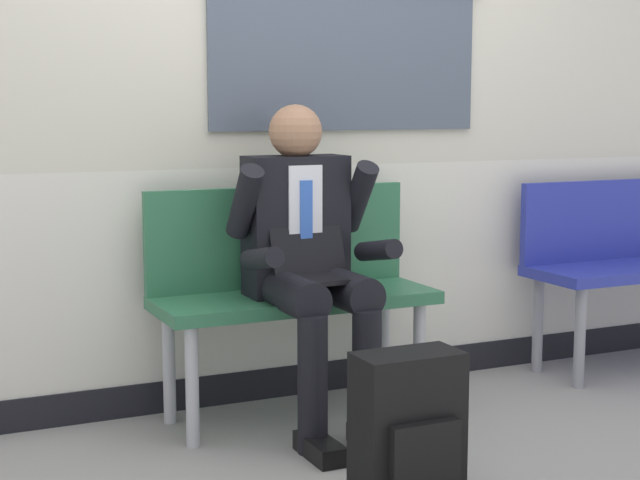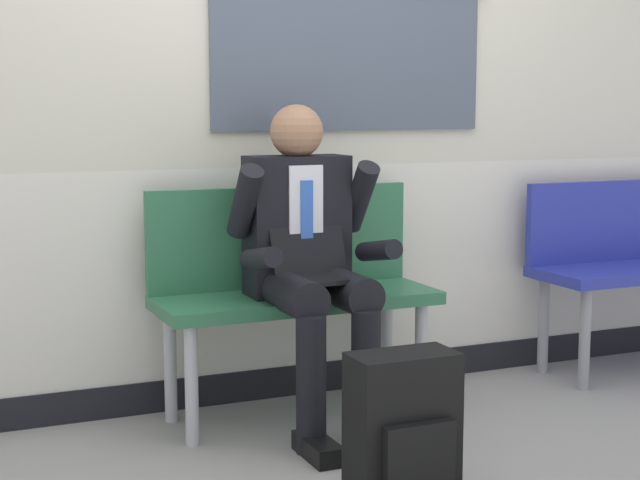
# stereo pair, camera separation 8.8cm
# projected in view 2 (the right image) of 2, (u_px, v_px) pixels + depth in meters

# --- Properties ---
(ground_plane) EXTENTS (18.00, 18.00, 0.00)m
(ground_plane) POSITION_uv_depth(u_px,v_px,m) (349.00, 450.00, 3.57)
(ground_plane) COLOR gray
(station_wall) EXTENTS (5.52, 0.16, 2.75)m
(station_wall) POSITION_uv_depth(u_px,v_px,m) (272.00, 77.00, 4.10)
(station_wall) COLOR beige
(station_wall) RESTS_ON ground
(bench_with_person) EXTENTS (1.13, 0.42, 0.92)m
(bench_with_person) POSITION_uv_depth(u_px,v_px,m) (290.00, 280.00, 3.94)
(bench_with_person) COLOR #2D6B47
(bench_with_person) RESTS_ON ground
(person_seated) EXTENTS (0.57, 0.70, 1.26)m
(person_seated) POSITION_uv_depth(u_px,v_px,m) (309.00, 256.00, 3.75)
(person_seated) COLOR black
(person_seated) RESTS_ON ground
(backpack) EXTENTS (0.34, 0.22, 0.49)m
(backpack) POSITION_uv_depth(u_px,v_px,m) (403.00, 431.00, 3.06)
(backpack) COLOR black
(backpack) RESTS_ON ground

